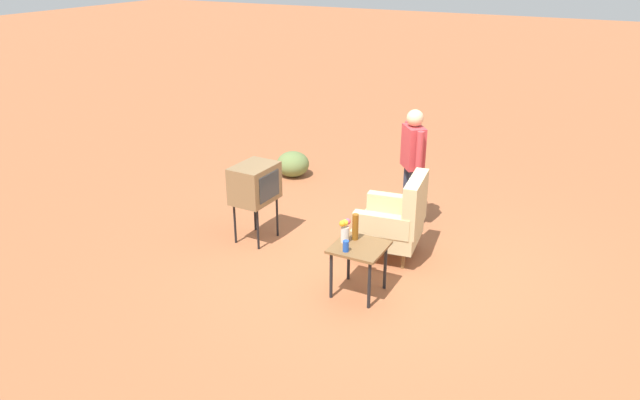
# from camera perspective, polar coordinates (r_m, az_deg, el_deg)

# --- Properties ---
(ground_plane) EXTENTS (60.00, 60.00, 0.00)m
(ground_plane) POSITION_cam_1_polar(r_m,az_deg,el_deg) (7.43, 5.95, -5.78)
(ground_plane) COLOR #A05B38
(armchair) EXTENTS (0.87, 0.88, 1.06)m
(armchair) POSITION_cam_1_polar(r_m,az_deg,el_deg) (7.35, 7.24, -1.85)
(armchair) COLOR brown
(armchair) RESTS_ON ground
(side_table) EXTENTS (0.56, 0.56, 0.58)m
(side_table) POSITION_cam_1_polar(r_m,az_deg,el_deg) (6.53, 3.72, -5.01)
(side_table) COLOR black
(side_table) RESTS_ON ground
(tv_on_stand) EXTENTS (0.62, 0.47, 1.03)m
(tv_on_stand) POSITION_cam_1_polar(r_m,az_deg,el_deg) (7.65, -6.21, 1.54)
(tv_on_stand) COLOR black
(tv_on_stand) RESTS_ON ground
(person_standing) EXTENTS (0.46, 0.40, 1.64)m
(person_standing) POSITION_cam_1_polar(r_m,az_deg,el_deg) (8.03, 8.76, 3.62)
(person_standing) COLOR #2D3347
(person_standing) RESTS_ON ground
(soda_can_blue) EXTENTS (0.07, 0.07, 0.12)m
(soda_can_blue) POSITION_cam_1_polar(r_m,az_deg,el_deg) (6.34, 2.47, -4.39)
(soda_can_blue) COLOR blue
(soda_can_blue) RESTS_ON side_table
(bottle_tall_amber) EXTENTS (0.07, 0.07, 0.30)m
(bottle_tall_amber) POSITION_cam_1_polar(r_m,az_deg,el_deg) (6.56, 3.37, -2.56)
(bottle_tall_amber) COLOR brown
(bottle_tall_amber) RESTS_ON side_table
(flower_vase) EXTENTS (0.15, 0.10, 0.27)m
(flower_vase) POSITION_cam_1_polar(r_m,az_deg,el_deg) (6.50, 2.38, -2.82)
(flower_vase) COLOR silver
(flower_vase) RESTS_ON side_table
(shrub_near) EXTENTS (0.54, 0.54, 0.42)m
(shrub_near) POSITION_cam_1_polar(r_m,az_deg,el_deg) (10.04, -2.59, 3.43)
(shrub_near) COLOR olive
(shrub_near) RESTS_ON ground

